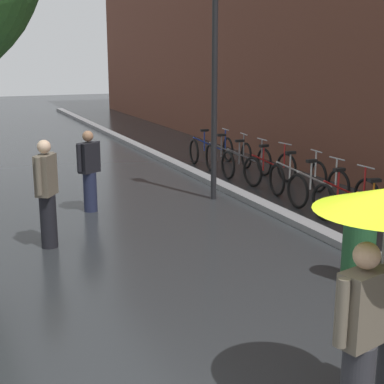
{
  "coord_description": "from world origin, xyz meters",
  "views": [
    {
      "loc": [
        -2.45,
        -3.52,
        3.0
      ],
      "look_at": [
        0.23,
        2.74,
        1.35
      ],
      "focal_mm": 53.43,
      "sensor_mm": 36.0,
      "label": 1
    }
  ],
  "objects_px": {
    "pedestrian_walking_midground": "(89,171)",
    "pedestrian_walking_far": "(47,193)",
    "parked_bicycle_1": "(382,211)",
    "parked_bicycle_8": "(211,150)",
    "parked_bicycle_2": "(346,198)",
    "parked_bicycle_4": "(298,177)",
    "parked_bicycle_7": "(228,155)",
    "parked_bicycle_5": "(270,168)",
    "litter_bin": "(358,251)",
    "parked_bicycle_3": "(319,187)",
    "couple_under_umbrella": "(383,270)",
    "street_lamp_post": "(215,73)",
    "parked_bicycle_6": "(246,162)"
  },
  "relations": [
    {
      "from": "parked_bicycle_5",
      "to": "parked_bicycle_3",
      "type": "bearing_deg",
      "value": -92.68
    },
    {
      "from": "litter_bin",
      "to": "parked_bicycle_7",
      "type": "bearing_deg",
      "value": 76.22
    },
    {
      "from": "parked_bicycle_6",
      "to": "parked_bicycle_5",
      "type": "bearing_deg",
      "value": -80.48
    },
    {
      "from": "parked_bicycle_4",
      "to": "street_lamp_post",
      "type": "bearing_deg",
      "value": 170.46
    },
    {
      "from": "litter_bin",
      "to": "pedestrian_walking_midground",
      "type": "bearing_deg",
      "value": 116.92
    },
    {
      "from": "parked_bicycle_1",
      "to": "parked_bicycle_8",
      "type": "bearing_deg",
      "value": 89.76
    },
    {
      "from": "parked_bicycle_3",
      "to": "pedestrian_walking_midground",
      "type": "relative_size",
      "value": 0.7
    },
    {
      "from": "parked_bicycle_3",
      "to": "parked_bicycle_6",
      "type": "relative_size",
      "value": 1.02
    },
    {
      "from": "parked_bicycle_1",
      "to": "pedestrian_walking_far",
      "type": "distance_m",
      "value": 5.61
    },
    {
      "from": "parked_bicycle_7",
      "to": "street_lamp_post",
      "type": "bearing_deg",
      "value": -122.33
    },
    {
      "from": "parked_bicycle_2",
      "to": "parked_bicycle_5",
      "type": "relative_size",
      "value": 0.95
    },
    {
      "from": "couple_under_umbrella",
      "to": "litter_bin",
      "type": "distance_m",
      "value": 3.28
    },
    {
      "from": "parked_bicycle_5",
      "to": "parked_bicycle_7",
      "type": "distance_m",
      "value": 1.96
    },
    {
      "from": "parked_bicycle_3",
      "to": "pedestrian_walking_far",
      "type": "distance_m",
      "value": 5.5
    },
    {
      "from": "street_lamp_post",
      "to": "parked_bicycle_3",
      "type": "bearing_deg",
      "value": -36.93
    },
    {
      "from": "parked_bicycle_3",
      "to": "pedestrian_walking_midground",
      "type": "height_order",
      "value": "pedestrian_walking_midground"
    },
    {
      "from": "street_lamp_post",
      "to": "pedestrian_walking_far",
      "type": "distance_m",
      "value": 4.48
    },
    {
      "from": "parked_bicycle_1",
      "to": "pedestrian_walking_far",
      "type": "relative_size",
      "value": 0.65
    },
    {
      "from": "parked_bicycle_7",
      "to": "litter_bin",
      "type": "xyz_separation_m",
      "value": [
        -1.85,
        -7.55,
        0.05
      ]
    },
    {
      "from": "pedestrian_walking_midground",
      "to": "pedestrian_walking_far",
      "type": "bearing_deg",
      "value": -120.83
    },
    {
      "from": "parked_bicycle_2",
      "to": "parked_bicycle_4",
      "type": "relative_size",
      "value": 0.98
    },
    {
      "from": "parked_bicycle_7",
      "to": "couple_under_umbrella",
      "type": "height_order",
      "value": "couple_under_umbrella"
    },
    {
      "from": "parked_bicycle_1",
      "to": "parked_bicycle_4",
      "type": "xyz_separation_m",
      "value": [
        0.22,
        2.91,
        0.0
      ]
    },
    {
      "from": "parked_bicycle_7",
      "to": "pedestrian_walking_far",
      "type": "distance_m",
      "value": 7.08
    },
    {
      "from": "parked_bicycle_5",
      "to": "street_lamp_post",
      "type": "distance_m",
      "value": 2.99
    },
    {
      "from": "parked_bicycle_1",
      "to": "pedestrian_walking_midground",
      "type": "height_order",
      "value": "pedestrian_walking_midground"
    },
    {
      "from": "parked_bicycle_2",
      "to": "pedestrian_walking_far",
      "type": "relative_size",
      "value": 0.64
    },
    {
      "from": "parked_bicycle_2",
      "to": "parked_bicycle_6",
      "type": "bearing_deg",
      "value": 90.13
    },
    {
      "from": "parked_bicycle_4",
      "to": "parked_bicycle_6",
      "type": "bearing_deg",
      "value": 96.06
    },
    {
      "from": "parked_bicycle_4",
      "to": "pedestrian_walking_midground",
      "type": "xyz_separation_m",
      "value": [
        -4.51,
        0.4,
        0.43
      ]
    },
    {
      "from": "parked_bicycle_7",
      "to": "pedestrian_walking_far",
      "type": "height_order",
      "value": "pedestrian_walking_far"
    },
    {
      "from": "parked_bicycle_1",
      "to": "parked_bicycle_7",
      "type": "bearing_deg",
      "value": 89.51
    },
    {
      "from": "couple_under_umbrella",
      "to": "pedestrian_walking_midground",
      "type": "bearing_deg",
      "value": 94.66
    },
    {
      "from": "litter_bin",
      "to": "pedestrian_walking_far",
      "type": "xyz_separation_m",
      "value": [
        -3.6,
        3.05,
        0.46
      ]
    },
    {
      "from": "parked_bicycle_8",
      "to": "litter_bin",
      "type": "bearing_deg",
      "value": -102.03
    },
    {
      "from": "litter_bin",
      "to": "parked_bicycle_3",
      "type": "bearing_deg",
      "value": 62.16
    },
    {
      "from": "parked_bicycle_1",
      "to": "parked_bicycle_3",
      "type": "height_order",
      "value": "same"
    },
    {
      "from": "litter_bin",
      "to": "pedestrian_walking_far",
      "type": "distance_m",
      "value": 4.74
    },
    {
      "from": "parked_bicycle_5",
      "to": "parked_bicycle_8",
      "type": "bearing_deg",
      "value": 92.46
    },
    {
      "from": "parked_bicycle_2",
      "to": "parked_bicycle_4",
      "type": "distance_m",
      "value": 1.92
    },
    {
      "from": "pedestrian_walking_midground",
      "to": "pedestrian_walking_far",
      "type": "xyz_separation_m",
      "value": [
        -1.11,
        -1.85,
        0.08
      ]
    },
    {
      "from": "parked_bicycle_1",
      "to": "parked_bicycle_6",
      "type": "bearing_deg",
      "value": 89.89
    },
    {
      "from": "street_lamp_post",
      "to": "pedestrian_walking_far",
      "type": "bearing_deg",
      "value": -154.54
    },
    {
      "from": "parked_bicycle_3",
      "to": "parked_bicycle_8",
      "type": "height_order",
      "value": "same"
    },
    {
      "from": "couple_under_umbrella",
      "to": "litter_bin",
      "type": "xyz_separation_m",
      "value": [
        1.89,
        2.52,
        -0.93
      ]
    },
    {
      "from": "parked_bicycle_3",
      "to": "litter_bin",
      "type": "distance_m",
      "value": 3.99
    },
    {
      "from": "pedestrian_walking_midground",
      "to": "pedestrian_walking_far",
      "type": "distance_m",
      "value": 2.16
    },
    {
      "from": "parked_bicycle_7",
      "to": "pedestrian_walking_midground",
      "type": "height_order",
      "value": "pedestrian_walking_midground"
    },
    {
      "from": "parked_bicycle_6",
      "to": "parked_bicycle_4",
      "type": "bearing_deg",
      "value": -83.94
    },
    {
      "from": "parked_bicycle_1",
      "to": "parked_bicycle_2",
      "type": "height_order",
      "value": "same"
    }
  ]
}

